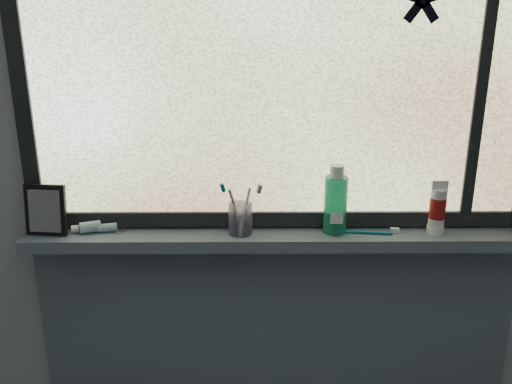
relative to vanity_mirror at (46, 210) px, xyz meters
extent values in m
cube|color=#9EA3A8|center=(0.73, 0.08, 0.15)|extent=(3.00, 0.01, 2.50)
cube|color=#525E6D|center=(0.73, 0.00, -0.10)|extent=(1.62, 0.14, 0.04)
cube|color=#525E6D|center=(0.73, 0.06, -0.61)|extent=(1.62, 0.02, 0.98)
cube|color=silver|center=(0.73, 0.05, 0.43)|extent=(1.50, 0.01, 1.00)
cube|color=black|center=(0.73, 0.05, -0.05)|extent=(1.60, 0.03, 0.05)
cube|color=black|center=(-0.05, 0.05, 0.43)|extent=(0.05, 0.03, 1.10)
cube|color=black|center=(1.33, 0.05, 0.43)|extent=(0.03, 0.03, 1.00)
cube|color=black|center=(0.00, 0.00, 0.00)|extent=(0.13, 0.08, 0.16)
cylinder|color=#9C8FBD|center=(0.61, 0.00, -0.03)|extent=(0.09, 0.09, 0.10)
cylinder|color=#1FA46B|center=(0.91, 0.01, 0.03)|extent=(0.09, 0.09, 0.18)
cylinder|color=silver|center=(1.22, 0.00, 0.01)|extent=(0.06, 0.06, 0.12)
camera|label=1|loc=(0.64, -1.66, 0.64)|focal=40.00mm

